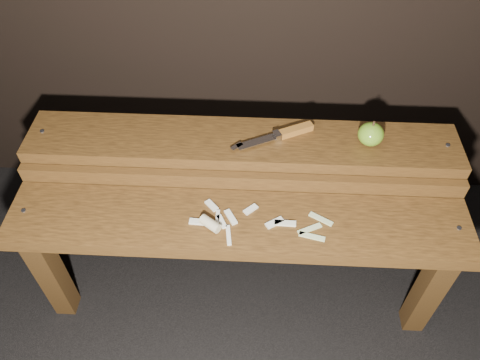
{
  "coord_description": "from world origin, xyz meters",
  "views": [
    {
      "loc": [
        0.04,
        -0.78,
        1.37
      ],
      "look_at": [
        0.0,
        0.06,
        0.45
      ],
      "focal_mm": 35.0,
      "sensor_mm": 36.0,
      "label": 1
    }
  ],
  "objects_px": {
    "bench_front_tier": "(238,238)",
    "bench_rear_tier": "(242,161)",
    "knife": "(286,133)",
    "apple": "(371,134)"
  },
  "relations": [
    {
      "from": "bench_rear_tier",
      "to": "knife",
      "type": "distance_m",
      "value": 0.16
    },
    {
      "from": "bench_front_tier",
      "to": "bench_rear_tier",
      "type": "distance_m",
      "value": 0.23
    },
    {
      "from": "bench_front_tier",
      "to": "bench_rear_tier",
      "type": "bearing_deg",
      "value": 90.0
    },
    {
      "from": "bench_front_tier",
      "to": "apple",
      "type": "bearing_deg",
      "value": 33.73
    },
    {
      "from": "bench_front_tier",
      "to": "bench_rear_tier",
      "type": "xyz_separation_m",
      "value": [
        0.0,
        0.23,
        0.06
      ]
    },
    {
      "from": "bench_front_tier",
      "to": "knife",
      "type": "relative_size",
      "value": 5.26
    },
    {
      "from": "bench_front_tier",
      "to": "bench_rear_tier",
      "type": "height_order",
      "value": "bench_rear_tier"
    },
    {
      "from": "knife",
      "to": "apple",
      "type": "bearing_deg",
      "value": -4.09
    },
    {
      "from": "bench_front_tier",
      "to": "knife",
      "type": "height_order",
      "value": "knife"
    },
    {
      "from": "apple",
      "to": "bench_rear_tier",
      "type": "bearing_deg",
      "value": -179.28
    }
  ]
}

